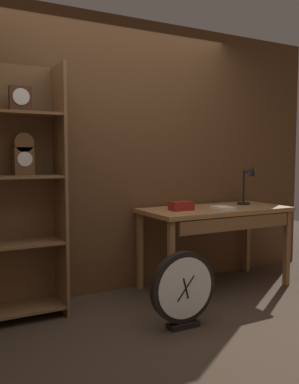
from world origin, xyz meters
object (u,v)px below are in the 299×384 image
workbench (217,217)px  open_repair_manual (223,208)px  desk_lamp (249,180)px  toolbox_small (181,206)px  round_clock_large (183,289)px

workbench → open_repair_manual: (-0.00, -0.10, 0.10)m
workbench → open_repair_manual: 0.14m
desk_lamp → toolbox_small: bearing=-176.0°
workbench → open_repair_manual: size_ratio=6.62×
desk_lamp → open_repair_manual: 0.57m
toolbox_small → open_repair_manual: toolbox_small is taller
toolbox_small → round_clock_large: (-0.41, -0.67, -0.54)m
workbench → toolbox_small: toolbox_small is taller
open_repair_manual → desk_lamp: bearing=26.9°
workbench → open_repair_manual: open_repair_manual is taller
workbench → desk_lamp: size_ratio=3.45×
desk_lamp → toolbox_small: 0.90m
workbench → desk_lamp: bearing=9.7°
toolbox_small → round_clock_large: size_ratio=0.36×
desk_lamp → round_clock_large: bearing=-150.2°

